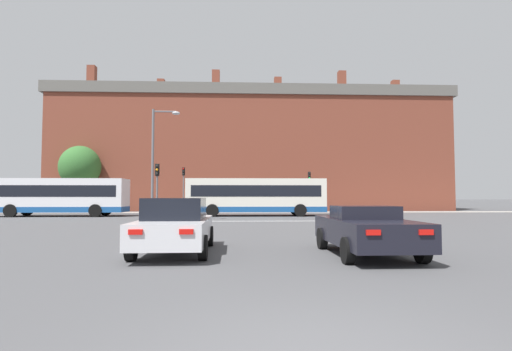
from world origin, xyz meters
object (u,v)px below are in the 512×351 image
(traffic_light_far_right, at_px, (309,185))
(pedestrian_walking_east, at_px, (321,201))
(car_saloon_left, at_px, (176,225))
(traffic_light_far_left, at_px, (183,182))
(bus_crossing_trailing, at_px, (60,196))
(street_lamp_junction, at_px, (157,153))
(pedestrian_waiting, at_px, (272,202))
(traffic_light_near_left, at_px, (157,182))
(car_roadster_right, at_px, (366,230))
(bus_crossing_lead, at_px, (256,196))

(traffic_light_far_right, distance_m, pedestrian_walking_east, 2.48)
(car_saloon_left, distance_m, traffic_light_far_left, 28.96)
(traffic_light_far_left, bearing_deg, bus_crossing_trailing, -140.29)
(bus_crossing_trailing, height_order, traffic_light_far_left, traffic_light_far_left)
(street_lamp_junction, bearing_deg, traffic_light_far_right, 48.96)
(bus_crossing_trailing, height_order, traffic_light_far_right, traffic_light_far_right)
(pedestrian_waiting, height_order, pedestrian_walking_east, pedestrian_walking_east)
(traffic_light_near_left, height_order, pedestrian_waiting, traffic_light_near_left)
(traffic_light_far_right, height_order, traffic_light_near_left, traffic_light_far_right)
(traffic_light_far_right, bearing_deg, traffic_light_far_left, -179.64)
(car_roadster_right, relative_size, bus_crossing_trailing, 0.43)
(car_roadster_right, bearing_deg, bus_crossing_lead, 94.66)
(traffic_light_far_left, bearing_deg, street_lamp_junction, -89.03)
(bus_crossing_lead, distance_m, bus_crossing_trailing, 15.77)
(car_saloon_left, xyz_separation_m, street_lamp_junction, (-3.46, 14.38, 3.62))
(pedestrian_waiting, bearing_deg, car_saloon_left, -76.06)
(bus_crossing_lead, xyz_separation_m, pedestrian_walking_east, (7.25, 8.54, -0.53))
(traffic_light_far_left, height_order, pedestrian_waiting, traffic_light_far_left)
(pedestrian_waiting, distance_m, pedestrian_walking_east, 5.24)
(car_saloon_left, relative_size, traffic_light_far_right, 1.15)
(street_lamp_junction, bearing_deg, traffic_light_far_left, 90.97)
(bus_crossing_lead, xyz_separation_m, bus_crossing_trailing, (-15.77, 0.01, -0.01))
(traffic_light_far_right, xyz_separation_m, traffic_light_near_left, (-12.63, -13.51, -0.21))
(car_roadster_right, bearing_deg, traffic_light_far_right, 82.10)
(bus_crossing_lead, distance_m, traffic_light_far_left, 10.20)
(car_saloon_left, xyz_separation_m, pedestrian_waiting, (5.28, 29.19, 0.28))
(traffic_light_far_right, distance_m, pedestrian_waiting, 4.14)
(bus_crossing_trailing, xyz_separation_m, pedestrian_walking_east, (23.02, 8.53, -0.51))
(traffic_light_near_left, bearing_deg, pedestrian_walking_east, 46.04)
(bus_crossing_lead, distance_m, traffic_light_far_right, 9.48)
(traffic_light_far_right, bearing_deg, bus_crossing_lead, -127.92)
(traffic_light_far_right, height_order, traffic_light_far_left, traffic_light_far_left)
(bus_crossing_lead, height_order, street_lamp_junction, street_lamp_junction)
(traffic_light_near_left, xyz_separation_m, traffic_light_far_left, (-0.09, 13.43, 0.46))
(traffic_light_near_left, distance_m, pedestrian_walking_east, 20.36)
(bus_crossing_lead, relative_size, pedestrian_waiting, 6.31)
(bus_crossing_lead, relative_size, traffic_light_near_left, 2.99)
(pedestrian_waiting, xyz_separation_m, pedestrian_walking_east, (5.20, 0.64, 0.05))
(car_roadster_right, bearing_deg, car_saloon_left, 171.70)
(traffic_light_far_left, bearing_deg, bus_crossing_lead, -46.66)
(car_roadster_right, distance_m, traffic_light_far_left, 30.77)
(car_saloon_left, relative_size, street_lamp_junction, 0.65)
(car_roadster_right, distance_m, pedestrian_walking_east, 30.98)
(bus_crossing_lead, relative_size, traffic_light_far_left, 2.50)
(car_saloon_left, distance_m, bus_crossing_lead, 21.55)
(street_lamp_junction, xyz_separation_m, pedestrian_walking_east, (13.94, 15.44, -3.30))
(bus_crossing_lead, height_order, traffic_light_near_left, traffic_light_near_left)
(pedestrian_waiting, bearing_deg, bus_crossing_trailing, -131.92)
(traffic_light_far_right, relative_size, traffic_light_near_left, 1.09)
(traffic_light_far_left, relative_size, pedestrian_waiting, 2.53)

